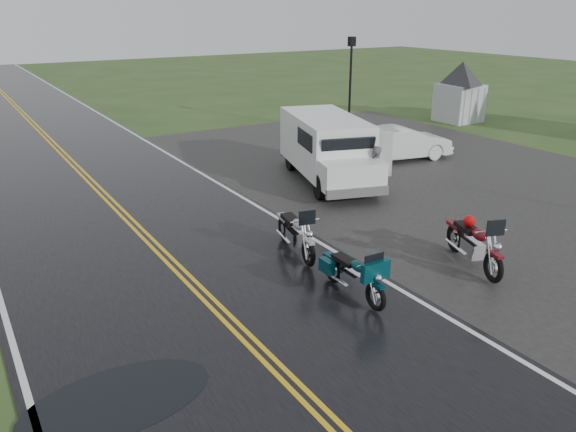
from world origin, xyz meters
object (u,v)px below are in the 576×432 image
object	(u,v)px
motorcycle_red	(495,255)
motorcycle_silver	(309,242)
visitor_center	(462,77)
sedan_white	(402,144)
van_white	(321,165)
lamp_post_far_right	(350,85)
motorcycle_teal	(376,286)
person_at_van	(374,172)

from	to	relation	value
motorcycle_red	motorcycle_silver	xyz separation A→B (m)	(-3.07, 2.90, -0.04)
visitor_center	motorcycle_silver	bearing A→B (deg)	-147.40
sedan_white	motorcycle_silver	bearing A→B (deg)	136.77
visitor_center	van_white	bearing A→B (deg)	-153.60
visitor_center	lamp_post_far_right	bearing A→B (deg)	172.95
visitor_center	motorcycle_teal	xyz separation A→B (m)	(-17.28, -13.52, -1.78)
van_white	lamp_post_far_right	distance (m)	10.72
van_white	motorcycle_red	bearing A→B (deg)	-73.99
sedan_white	visitor_center	bearing A→B (deg)	-50.41
motorcycle_teal	motorcycle_silver	bearing A→B (deg)	91.51
motorcycle_teal	lamp_post_far_right	xyz separation A→B (m)	(10.40, 14.37, 1.71)
motorcycle_red	sedan_white	world-z (taller)	motorcycle_red
motorcycle_red	van_white	size ratio (longest dim) A/B	0.41
motorcycle_red	person_at_van	size ratio (longest dim) A/B	1.46
person_at_van	sedan_white	world-z (taller)	person_at_van
motorcycle_teal	van_white	distance (m)	7.29
van_white	person_at_van	distance (m)	1.85
motorcycle_red	person_at_van	xyz separation A→B (m)	(1.82, 6.32, 0.11)
visitor_center	person_at_van	world-z (taller)	visitor_center
van_white	lamp_post_far_right	size ratio (longest dim) A/B	1.28
van_white	lamp_post_far_right	xyz separation A→B (m)	(7.21, 7.84, 1.16)
van_white	sedan_white	xyz separation A→B (m)	(5.75, 2.42, -0.50)
person_at_van	lamp_post_far_right	distance (m)	10.22
person_at_van	sedan_white	distance (m)	5.08
visitor_center	motorcycle_teal	distance (m)	22.01
motorcycle_teal	sedan_white	bearing A→B (deg)	46.65
van_white	motorcycle_silver	bearing A→B (deg)	-111.19
sedan_white	lamp_post_far_right	distance (m)	5.85
motorcycle_teal	lamp_post_far_right	distance (m)	17.82
van_white	lamp_post_far_right	world-z (taller)	lamp_post_far_right
motorcycle_teal	person_at_van	bearing A→B (deg)	51.91
van_white	sedan_white	bearing A→B (deg)	39.81
visitor_center	person_at_van	size ratio (longest dim) A/B	9.57
motorcycle_teal	van_white	world-z (taller)	van_white
visitor_center	lamp_post_far_right	xyz separation A→B (m)	(-6.87, 0.85, -0.07)
person_at_van	van_white	bearing A→B (deg)	-45.96
visitor_center	van_white	world-z (taller)	visitor_center
motorcycle_silver	motorcycle_teal	bearing A→B (deg)	-78.45
visitor_center	motorcycle_red	size ratio (longest dim) A/B	6.55
motorcycle_red	van_white	xyz separation A→B (m)	(0.12, 6.96, 0.45)
sedan_white	van_white	bearing A→B (deg)	123.68
motorcycle_silver	lamp_post_far_right	size ratio (longest dim) A/B	0.50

